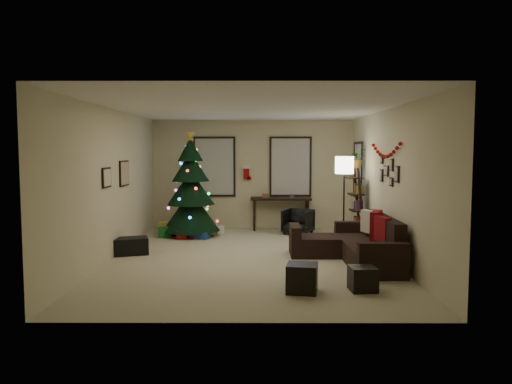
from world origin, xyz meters
TOP-DOWN VIEW (x-y plane):
  - floor at (0.00, 0.00)m, footprint 7.00×7.00m
  - ceiling at (0.00, 0.00)m, footprint 7.00×7.00m
  - wall_back at (0.00, 3.50)m, footprint 5.00×0.00m
  - wall_front at (0.00, -3.50)m, footprint 5.00×0.00m
  - wall_left at (-2.50, 0.00)m, footprint 0.00×7.00m
  - wall_right at (2.50, 0.00)m, footprint 0.00×7.00m
  - window_back_left at (-0.95, 3.47)m, footprint 1.05×0.06m
  - window_back_right at (0.95, 3.47)m, footprint 1.05×0.06m
  - window_right_wall at (2.47, 2.55)m, footprint 0.06×0.90m
  - christmas_tree at (-1.40, 2.34)m, footprint 1.31×1.31m
  - presents at (-1.46, 2.37)m, footprint 1.50×1.20m
  - sofa at (1.87, -0.30)m, footprint 1.68×2.45m
  - pillow_red_a at (2.21, -0.78)m, footprint 0.20×0.43m
  - pillow_red_b at (2.21, -0.34)m, footprint 0.32×0.52m
  - pillow_cream at (2.21, 0.18)m, footprint 0.27×0.43m
  - ottoman_near at (0.74, -2.26)m, footprint 0.48×0.48m
  - ottoman_far at (1.59, -2.18)m, footprint 0.38×0.38m
  - desk at (0.70, 3.22)m, footprint 1.48×0.53m
  - desk_chair at (1.08, 2.57)m, footprint 0.75×0.73m
  - bookshelf at (2.30, 1.70)m, footprint 0.30×0.47m
  - potted_plant at (2.30, 1.91)m, footprint 0.66×0.66m
  - floor_lamp at (1.95, 1.46)m, footprint 0.39×0.39m
  - art_map at (-2.48, 0.73)m, footprint 0.04×0.60m
  - art_abstract at (-2.48, -0.41)m, footprint 0.04×0.45m
  - gallery at (2.48, -0.07)m, footprint 0.03×1.25m
  - garland at (2.45, 0.09)m, footprint 0.08×1.90m
  - stocking_left at (-0.14, 3.43)m, footprint 0.20×0.05m
  - stocking_right at (0.19, 3.54)m, footprint 0.20×0.05m
  - storage_bin at (-2.26, 0.25)m, footprint 0.73×0.59m

SIDE VIEW (x-z plane):
  - floor at x=0.00m, z-range 0.00..0.00m
  - presents at x=-1.46m, z-range -0.04..0.26m
  - storage_bin at x=-2.26m, z-range 0.00..0.31m
  - ottoman_far at x=1.59m, z-range 0.00..0.34m
  - ottoman_near at x=0.74m, z-range 0.00..0.39m
  - sofa at x=1.87m, z-range -0.14..0.67m
  - desk_chair at x=1.08m, z-range 0.00..0.59m
  - pillow_cream at x=2.21m, z-range 0.42..0.84m
  - pillow_red_a at x=2.21m, z-range 0.43..0.85m
  - pillow_red_b at x=2.21m, z-range 0.39..0.89m
  - desk at x=0.70m, z-range 0.31..1.11m
  - bookshelf at x=2.30m, z-range -0.02..1.56m
  - christmas_tree at x=-1.40m, z-range -0.21..2.23m
  - wall_left at x=-2.50m, z-range -2.15..4.85m
  - wall_right at x=2.50m, z-range -2.15..4.85m
  - wall_back at x=0.00m, z-range -1.15..3.85m
  - wall_front at x=0.00m, z-range -1.15..3.85m
  - stocking_left at x=-0.14m, z-range 1.23..1.59m
  - stocking_right at x=0.19m, z-range 1.27..1.63m
  - art_abstract at x=-2.48m, z-range 1.31..1.66m
  - window_right_wall at x=2.47m, z-range 0.85..2.15m
  - art_map at x=-2.48m, z-range 1.26..1.76m
  - floor_lamp at x=1.95m, z-range 0.61..2.44m
  - window_back_left at x=-0.95m, z-range 0.80..2.30m
  - window_back_right at x=0.95m, z-range 0.80..2.30m
  - gallery at x=2.48m, z-range 1.30..1.84m
  - potted_plant at x=2.30m, z-range 1.56..2.12m
  - garland at x=2.45m, z-range 1.81..2.11m
  - ceiling at x=0.00m, z-range 2.70..2.70m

